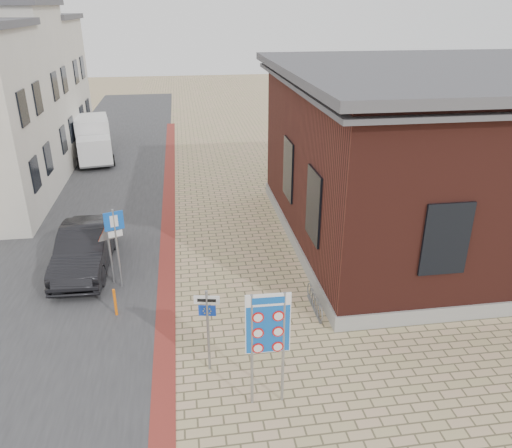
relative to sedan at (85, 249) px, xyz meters
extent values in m
plane|color=tan|center=(4.86, -6.06, -0.79)|extent=(120.00, 120.00, 0.00)
cube|color=#38383A|center=(-0.64, 8.94, -0.78)|extent=(7.00, 60.00, 0.02)
cube|color=maroon|center=(2.86, 3.94, -0.78)|extent=(0.60, 40.00, 0.02)
cube|color=gray|center=(13.86, 0.94, -0.54)|extent=(12.15, 12.15, 0.50)
cube|color=#4C1E18|center=(13.86, 0.94, 2.71)|extent=(12.00, 12.00, 6.00)
cube|color=#4D4D52|center=(13.86, 0.94, 5.86)|extent=(13.00, 13.00, 0.30)
cube|color=#4D4D52|center=(13.86, 0.94, 5.46)|extent=(12.70, 12.70, 0.15)
cube|color=black|center=(7.84, -2.06, 2.01)|extent=(0.12, 1.60, 2.40)
cube|color=black|center=(7.84, 1.94, 2.01)|extent=(0.12, 1.60, 2.40)
cube|color=black|center=(10.86, -5.08, 2.01)|extent=(1.40, 0.12, 2.20)
cube|color=black|center=(-2.62, 4.74, 1.41)|extent=(0.10, 1.10, 1.40)
cube|color=black|center=(-2.62, 7.14, 1.41)|extent=(0.10, 1.10, 1.40)
cube|color=black|center=(-2.62, 4.74, 4.21)|extent=(0.10, 1.10, 1.40)
cube|color=black|center=(-2.62, 7.14, 4.21)|extent=(0.10, 1.10, 1.40)
cube|color=black|center=(-2.62, 10.74, 1.41)|extent=(0.10, 1.10, 1.40)
cube|color=black|center=(-2.62, 13.14, 1.41)|extent=(0.10, 1.10, 1.40)
cube|color=black|center=(-2.62, 10.74, 4.21)|extent=(0.10, 1.10, 1.40)
cube|color=black|center=(-2.62, 13.14, 4.21)|extent=(0.10, 1.10, 1.40)
cube|color=beige|center=(-6.14, 17.94, 3.21)|extent=(7.00, 6.00, 8.00)
cube|color=#4D4D52|center=(-6.14, 17.94, 7.36)|extent=(7.40, 6.40, 0.30)
cube|color=black|center=(-2.62, 16.74, 1.41)|extent=(0.10, 1.10, 1.40)
cube|color=black|center=(-2.62, 19.14, 1.41)|extent=(0.10, 1.10, 1.40)
cube|color=black|center=(-2.62, 16.74, 4.21)|extent=(0.10, 1.10, 1.40)
cube|color=black|center=(-2.62, 19.14, 4.21)|extent=(0.10, 1.10, 1.40)
torus|color=slate|center=(7.51, -4.46, -0.51)|extent=(0.04, 0.60, 0.60)
torus|color=slate|center=(7.51, -4.16, -0.51)|extent=(0.04, 0.60, 0.60)
torus|color=slate|center=(7.51, -3.86, -0.51)|extent=(0.04, 0.60, 0.60)
torus|color=slate|center=(7.51, -3.56, -0.51)|extent=(0.04, 0.60, 0.60)
torus|color=slate|center=(7.51, -3.26, -0.51)|extent=(0.04, 0.60, 0.60)
cube|color=slate|center=(7.51, -3.86, -0.77)|extent=(0.08, 1.60, 0.04)
imported|color=black|center=(0.00, 0.00, 0.00)|extent=(1.80, 4.85, 1.58)
cube|color=slate|center=(-1.64, 14.03, -0.39)|extent=(2.65, 5.03, 0.22)
cube|color=white|center=(-1.35, 12.37, 0.32)|extent=(2.09, 1.80, 1.42)
cube|color=black|center=(-1.24, 11.72, 0.58)|extent=(1.67, 0.37, 0.71)
cube|color=white|center=(-1.77, 14.82, 0.76)|extent=(2.47, 3.48, 1.95)
cylinder|color=black|center=(-2.31, 12.48, -0.44)|extent=(0.34, 0.74, 0.71)
cylinder|color=black|center=(-0.48, 12.80, -0.44)|extent=(0.34, 0.74, 0.71)
cylinder|color=black|center=(-2.80, 15.27, -0.44)|extent=(0.34, 0.74, 0.71)
cylinder|color=black|center=(-0.96, 15.59, -0.44)|extent=(0.34, 0.74, 0.71)
cylinder|color=gray|center=(5.00, -7.56, 0.73)|extent=(0.07, 0.07, 3.04)
cylinder|color=gray|center=(5.73, -7.57, 0.73)|extent=(0.07, 0.07, 3.04)
cube|color=white|center=(5.36, -7.56, 1.46)|extent=(1.04, 0.07, 1.56)
cube|color=blue|center=(5.36, -7.56, 1.46)|extent=(1.00, 0.07, 1.52)
cube|color=white|center=(5.36, -7.56, 2.09)|extent=(1.00, 0.08, 0.29)
cylinder|color=gray|center=(4.06, -6.18, 0.40)|extent=(0.07, 0.07, 2.39)
cube|color=white|center=(4.06, -6.18, 1.34)|extent=(0.64, 0.16, 0.23)
cube|color=#0F38B7|center=(4.06, -6.18, 1.03)|extent=(0.44, 0.12, 0.29)
cylinder|color=gray|center=(1.36, -1.56, 0.64)|extent=(0.07, 0.07, 2.86)
cube|color=blue|center=(1.36, -1.56, 1.67)|extent=(0.61, 0.25, 0.63)
cube|color=white|center=(1.36, -1.56, 1.21)|extent=(0.44, 0.20, 0.21)
cylinder|color=gray|center=(1.06, -1.24, 0.28)|extent=(0.07, 0.07, 2.14)
cylinder|color=orange|center=(1.36, -3.26, -0.33)|extent=(0.11, 0.11, 0.92)
camera|label=1|loc=(3.71, -16.78, 8.05)|focal=35.00mm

